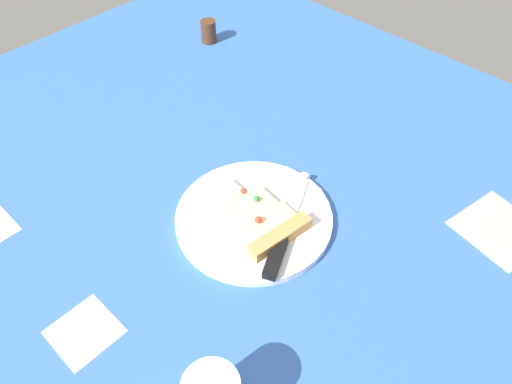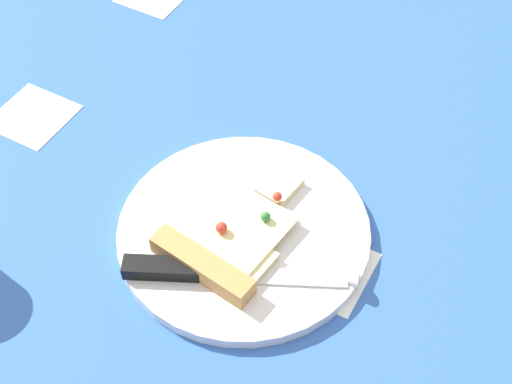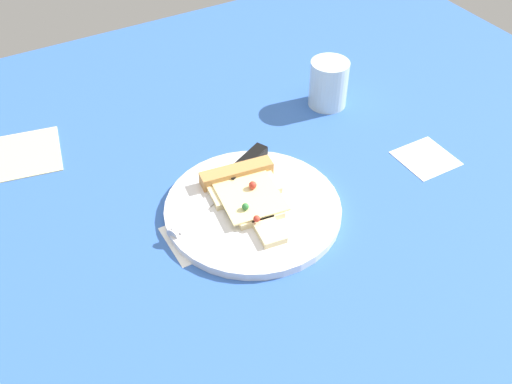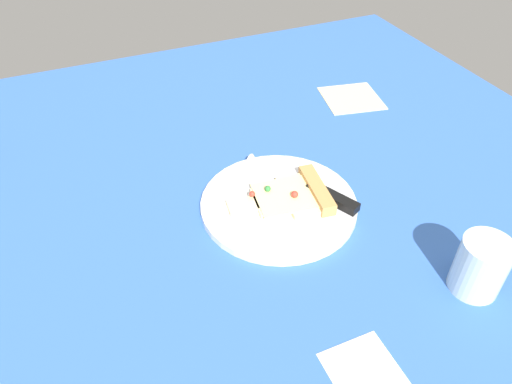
{
  "view_description": "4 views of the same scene",
  "coord_description": "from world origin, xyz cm",
  "px_view_note": "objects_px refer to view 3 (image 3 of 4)",
  "views": [
    {
      "loc": [
        36.24,
        46.62,
        67.33
      ],
      "look_at": [
        -7.11,
        5.3,
        3.5
      ],
      "focal_mm": 34.94,
      "sensor_mm": 36.0,
      "label": 1
    },
    {
      "loc": [
        -28.32,
        48.11,
        64.06
      ],
      "look_at": [
        -3.6,
        3.64,
        3.03
      ],
      "focal_mm": 50.86,
      "sensor_mm": 36.0,
      "label": 2
    },
    {
      "loc": [
        -36.77,
        -50.38,
        65.07
      ],
      "look_at": [
        -3.21,
        8.3,
        3.22
      ],
      "focal_mm": 41.76,
      "sensor_mm": 36.0,
      "label": 3
    },
    {
      "loc": [
        52.44,
        -21.18,
        57.77
      ],
      "look_at": [
        -6.8,
        4.27,
        2.67
      ],
      "focal_mm": 34.0,
      "sensor_mm": 36.0,
      "label": 4
    }
  ],
  "objects_px": {
    "drinking_glass": "(329,84)",
    "napkin": "(22,154)",
    "pizza_slice": "(247,192)",
    "plate": "(253,209)",
    "knife": "(230,180)"
  },
  "relations": [
    {
      "from": "drinking_glass",
      "to": "napkin",
      "type": "height_order",
      "value": "drinking_glass"
    },
    {
      "from": "pizza_slice",
      "to": "plate",
      "type": "bearing_deg",
      "value": 90.17
    },
    {
      "from": "pizza_slice",
      "to": "drinking_glass",
      "type": "xyz_separation_m",
      "value": [
        0.27,
        0.16,
        0.02
      ]
    },
    {
      "from": "pizza_slice",
      "to": "napkin",
      "type": "height_order",
      "value": "pizza_slice"
    },
    {
      "from": "knife",
      "to": "drinking_glass",
      "type": "bearing_deg",
      "value": -92.02
    },
    {
      "from": "pizza_slice",
      "to": "knife",
      "type": "bearing_deg",
      "value": -70.15
    },
    {
      "from": "drinking_glass",
      "to": "pizza_slice",
      "type": "bearing_deg",
      "value": -148.51
    },
    {
      "from": "napkin",
      "to": "plate",
      "type": "bearing_deg",
      "value": -49.17
    },
    {
      "from": "plate",
      "to": "napkin",
      "type": "relative_size",
      "value": 2.11
    },
    {
      "from": "napkin",
      "to": "pizza_slice",
      "type": "bearing_deg",
      "value": -46.45
    },
    {
      "from": "drinking_glass",
      "to": "napkin",
      "type": "xyz_separation_m",
      "value": [
        -0.55,
        0.13,
        -0.04
      ]
    },
    {
      "from": "pizza_slice",
      "to": "napkin",
      "type": "relative_size",
      "value": 1.41
    },
    {
      "from": "pizza_slice",
      "to": "knife",
      "type": "distance_m",
      "value": 0.04
    },
    {
      "from": "plate",
      "to": "napkin",
      "type": "height_order",
      "value": "plate"
    },
    {
      "from": "pizza_slice",
      "to": "knife",
      "type": "relative_size",
      "value": 0.81
    }
  ]
}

